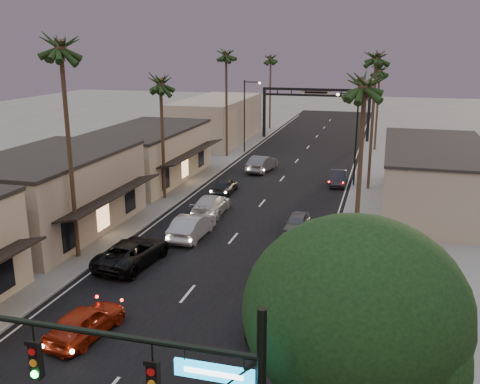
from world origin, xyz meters
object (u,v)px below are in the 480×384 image
Objects in this scene: corner_tree at (357,320)px; oncoming_red at (85,322)px; palm_ra at (365,78)px; palm_far at (271,56)px; palm_lc at (160,78)px; palm_rc at (380,67)px; arch at (316,101)px; curbside_black at (293,268)px; palm_rb at (377,54)px; oncoming_pickup at (133,252)px; palm_ld at (226,51)px; curbside_near at (279,312)px; streetlight_left at (247,111)px; streetlight_right at (354,131)px; oncoming_silver at (192,226)px; palm_lb at (60,41)px.

corner_tree is 14.84m from oncoming_red.
palm_ra is 1.00× the size of palm_far.
palm_lc is 32.86m from palm_rc.
corner_tree is 0.72× the size of palm_lc.
palm_rc reaches higher than arch.
curbside_black is (5.21, -47.60, -4.84)m from arch.
palm_rb is 2.42× the size of oncoming_pickup.
palm_rb is (0.00, 20.00, 0.97)m from palm_ra.
curbside_near is at bearing -69.66° from palm_ld.
palm_lc reaches higher than arch.
palm_rc reaches higher than streetlight_left.
palm_ld is 2.98× the size of curbside_black.
palm_ld is at bearing -75.13° from oncoming_red.
streetlight_right is 20.58m from oncoming_silver.
streetlight_left reaches higher than curbside_black.
palm_far reaches higher than oncoming_pickup.
palm_lc is at bearing 137.24° from curbside_black.
palm_rb reaches higher than palm_far.
corner_tree is 20.94m from oncoming_pickup.
streetlight_left reaches higher than curbside_near.
arch is 3.19× the size of curbside_black.
palm_lb reaches higher than oncoming_silver.
palm_ld is 2.42× the size of oncoming_pickup.
palm_far is at bearing -80.97° from oncoming_pickup.
streetlight_left reaches higher than oncoming_red.
curbside_near is at bearing -92.85° from streetlight_right.
palm_rb is at bearing -32.60° from palm_ld.
palm_ld reaches higher than oncoming_silver.
palm_lb is 45.48m from palm_rc.
oncoming_silver is 1.08× the size of curbside_black.
palm_lc is (0.00, 14.00, -2.92)m from palm_lb.
streetlight_right reaches higher than arch.
palm_lb is 1.25× the size of palm_lc.
palm_lb is 27.94m from palm_rb.
curbside_black is at bearing -76.34° from palm_far.
palm_far is at bearing 93.95° from streetlight_left.
palm_rc is 2.21× the size of curbside_near.
palm_ld reaches higher than oncoming_pickup.
palm_lb is 13.15m from oncoming_pickup.
palm_lb reaches higher than palm_rc.
curbside_near reaches higher than curbside_black.
oncoming_red is 9.14m from curbside_near.
oncoming_red is (-9.91, -31.42, -4.57)m from streetlight_right.
palm_rc is at bearing 67.73° from palm_lb.
streetlight_right is 1.00× the size of streetlight_left.
palm_far is at bearing 105.45° from curbside_black.
palm_ld is at bearing -90.75° from palm_far.
oncoming_pickup reaches higher than curbside_black.
streetlight_right is at bearing -117.44° from oncoming_silver.
palm_far is at bearing -78.13° from oncoming_red.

